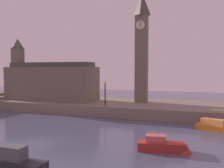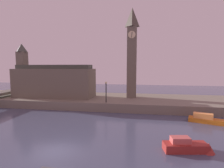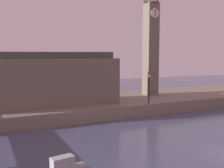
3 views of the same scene
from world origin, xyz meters
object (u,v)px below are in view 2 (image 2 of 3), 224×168
(clock_tower, at_px, (132,52))
(parliament_hall, at_px, (53,81))
(streetlamp, at_px, (106,89))
(boat_patrol_orange, at_px, (211,120))
(boat_dinghy_red, at_px, (190,146))

(clock_tower, height_order, parliament_hall, clock_tower)
(streetlamp, relative_size, boat_patrol_orange, 0.65)
(clock_tower, relative_size, parliament_hall, 1.10)
(parliament_hall, xyz_separation_m, boat_patrol_orange, (27.10, -8.03, -4.26))
(parliament_hall, xyz_separation_m, streetlamp, (11.83, -3.97, -0.95))
(streetlamp, distance_m, boat_dinghy_red, 16.87)
(clock_tower, xyz_separation_m, streetlamp, (-4.02, -5.84, -6.73))
(parliament_hall, bearing_deg, clock_tower, 6.73)
(clock_tower, bearing_deg, boat_dinghy_red, -71.56)
(streetlamp, bearing_deg, clock_tower, 55.46)
(clock_tower, height_order, boat_patrol_orange, clock_tower)
(boat_dinghy_red, bearing_deg, parliament_hall, 142.57)
(clock_tower, height_order, boat_dinghy_red, clock_tower)
(clock_tower, bearing_deg, boat_patrol_orange, -41.35)
(boat_patrol_orange, bearing_deg, clock_tower, 138.65)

